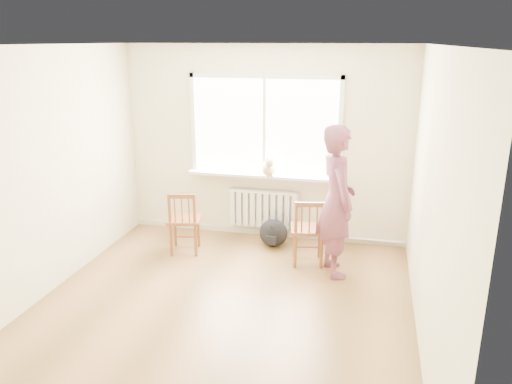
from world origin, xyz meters
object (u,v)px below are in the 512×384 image
Objects in this scene: person at (337,201)px; backpack at (273,233)px; chair_left at (184,222)px; chair_right at (308,232)px; cat at (269,167)px.

backpack is (-0.88, 0.62, -0.72)m from person.
person is 4.69× the size of backpack.
person reaches higher than backpack.
person reaches higher than chair_left.
person is at bearing 145.44° from chair_right.
chair_left is 1.24m from backpack.
chair_left is at bearing -160.31° from cat.
person is 1.29m from backpack.
cat is at bearing -158.46° from chair_left.
person is (1.99, -0.13, 0.48)m from chair_left.
cat reaches higher than chair_left.
chair_right is 0.60m from person.
chair_left is 1.94× the size of cat.
chair_left is 2.05m from person.
person reaches higher than chair_right.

